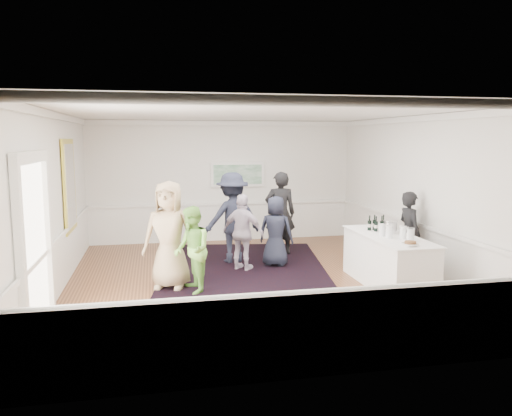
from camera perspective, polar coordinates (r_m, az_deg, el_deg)
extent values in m
plane|color=brown|center=(9.74, -0.53, -8.34)|extent=(8.00, 8.00, 0.00)
cube|color=white|center=(9.36, -0.55, 10.82)|extent=(7.00, 8.00, 0.02)
cube|color=white|center=(9.40, -21.97, 0.45)|extent=(0.02, 8.00, 3.20)
cube|color=white|center=(10.65, 18.28, 1.45)|extent=(0.02, 8.00, 3.20)
cube|color=white|center=(13.34, -3.84, 3.07)|extent=(7.00, 0.02, 3.20)
cube|color=white|center=(5.59, 7.37, -3.80)|extent=(7.00, 0.02, 3.20)
cube|color=yellow|center=(10.65, -20.55, 2.42)|extent=(0.04, 1.25, 1.85)
cube|color=white|center=(10.64, -20.43, 2.43)|extent=(0.01, 1.05, 1.65)
cube|color=white|center=(6.83, -25.27, -5.78)|extent=(0.10, 0.14, 2.40)
cube|color=white|center=(8.40, -22.66, -3.18)|extent=(0.10, 0.14, 2.40)
cube|color=white|center=(7.46, -24.38, 5.31)|extent=(0.10, 1.78, 0.16)
cube|color=white|center=(7.62, -24.09, -4.35)|extent=(0.02, 1.50, 2.40)
cube|color=white|center=(13.34, -2.12, 3.85)|extent=(1.44, 0.05, 0.66)
cube|color=#2A7142|center=(13.31, -2.09, 3.84)|extent=(1.30, 0.01, 0.52)
cube|color=black|center=(10.82, -1.29, -6.61)|extent=(3.98, 4.84, 0.02)
cube|color=white|center=(9.64, 14.84, -5.89)|extent=(0.84, 2.30, 0.94)
cube|color=white|center=(9.54, 14.95, -3.11)|extent=(0.90, 2.36, 0.02)
imported|color=black|center=(10.47, 17.11, -2.78)|extent=(0.44, 0.64, 1.69)
imported|color=tan|center=(9.22, -9.88, -3.07)|extent=(1.11, 0.90, 1.98)
imported|color=#76BC4B|center=(8.93, -7.33, -4.77)|extent=(0.71, 0.85, 1.55)
imported|color=silver|center=(10.35, -1.50, -2.82)|extent=(0.98, 0.88, 1.60)
imported|color=#1E2132|center=(11.01, -2.71, -1.11)|extent=(1.42, 1.01, 2.00)
imported|color=black|center=(11.75, 2.77, -0.61)|extent=(0.77, 0.55, 1.97)
imported|color=#1E2132|center=(10.72, 2.27, -2.66)|extent=(0.88, 0.78, 1.52)
cylinder|color=#79A139|center=(9.28, 14.99, -2.60)|extent=(0.12, 0.12, 0.24)
cylinder|color=#E44362|center=(9.28, 16.45, -2.65)|extent=(0.12, 0.12, 0.24)
cylinder|color=#61A23A|center=(9.43, 14.22, -2.40)|extent=(0.12, 0.12, 0.24)
cylinder|color=white|center=(9.12, 17.29, -2.86)|extent=(0.12, 0.12, 0.24)
cylinder|color=olive|center=(9.07, 17.22, -2.92)|extent=(0.12, 0.12, 0.24)
cylinder|color=silver|center=(9.73, 15.08, -2.15)|extent=(0.26, 0.26, 0.25)
imported|color=white|center=(8.71, 17.22, -3.96)|extent=(0.26, 0.26, 0.06)
cylinder|color=brown|center=(8.70, 17.22, -3.81)|extent=(0.19, 0.19, 0.04)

